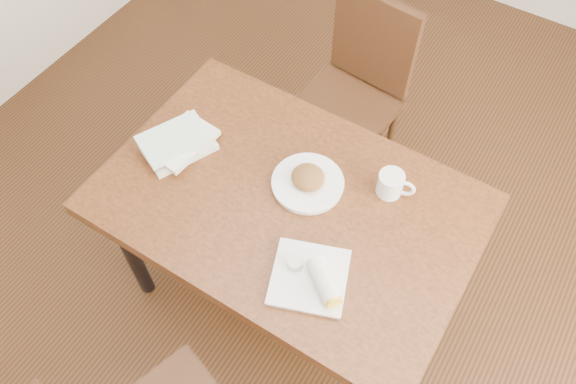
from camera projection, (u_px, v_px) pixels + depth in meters
The scene contains 7 objects.
ground at pixel (288, 290), 2.58m from camera, with size 4.00×5.00×0.01m, color #472814.
table at pixel (288, 212), 2.02m from camera, with size 1.30×0.86×0.75m.
chair_far at pixel (356, 86), 2.54m from camera, with size 0.46×0.46×0.95m.
plate_scone at pixel (308, 181), 1.97m from camera, with size 0.26×0.26×0.08m.
coffee_mug at pixel (392, 184), 1.93m from camera, with size 0.13×0.09×0.09m.
plate_burrito at pixel (314, 278), 1.76m from camera, with size 0.30×0.30×0.08m.
book_stack at pixel (179, 143), 2.05m from camera, with size 0.26×0.30×0.07m.
Camera 1 is at (0.57, -0.91, 2.39)m, focal length 35.00 mm.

